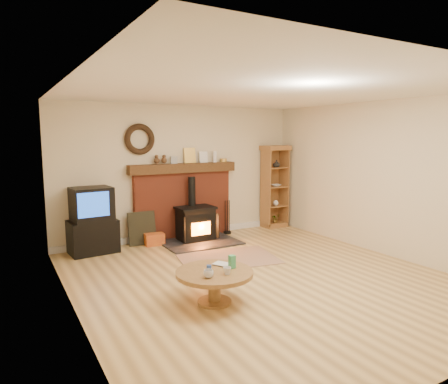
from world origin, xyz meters
TOP-DOWN VIEW (x-y plane):
  - ground at (0.00, 0.00)m, footprint 5.50×5.50m
  - room_shell at (-0.02, 0.09)m, footprint 5.02×5.52m
  - chimney_breast at (0.00, 2.67)m, footprint 2.20×0.22m
  - wood_stove at (0.08, 2.27)m, footprint 1.40×1.00m
  - area_rug at (0.04, 1.00)m, footprint 1.74×1.35m
  - tv_unit at (-1.80, 2.47)m, footprint 0.82×0.61m
  - curio_cabinet at (2.14, 2.55)m, footprint 0.58×0.42m
  - firelog_box at (-0.72, 2.40)m, footprint 0.36×0.24m
  - leaning_painting at (-0.90, 2.55)m, footprint 0.52×0.14m
  - fire_tools at (0.91, 2.50)m, footprint 0.16×0.16m
  - coffee_table at (-0.99, -0.44)m, footprint 0.94×0.94m

SIDE VIEW (x-z plane):
  - ground at x=0.00m, z-range 0.00..0.00m
  - area_rug at x=0.04m, z-range 0.00..0.01m
  - firelog_box at x=-0.72m, z-range 0.00..0.22m
  - fire_tools at x=0.91m, z-range -0.22..0.48m
  - leaning_painting at x=-0.90m, z-range 0.00..0.62m
  - wood_stove at x=0.08m, z-range -0.29..0.93m
  - coffee_table at x=-0.99m, z-range 0.05..0.61m
  - tv_unit at x=-1.80m, z-range -0.02..1.12m
  - chimney_breast at x=0.00m, z-range -0.09..1.69m
  - curio_cabinet at x=2.14m, z-range 0.00..1.81m
  - room_shell at x=-0.02m, z-range 0.41..3.02m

